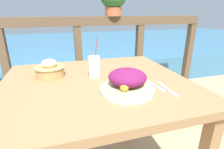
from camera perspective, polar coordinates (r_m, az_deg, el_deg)
name	(u,v)px	position (r m, az deg, el deg)	size (l,w,h in m)	color
patio_table	(97,96)	(1.03, -5.04, -7.01)	(1.04, 0.92, 0.73)	#997047
railing_fence	(78,50)	(1.84, -10.90, 7.83)	(2.80, 0.08, 1.05)	brown
sea_backdrop	(68,50)	(4.39, -14.12, 7.61)	(12.00, 4.00, 0.40)	teal
salad_plate	(127,82)	(0.85, 4.98, -2.55)	(0.26, 0.26, 0.12)	silver
drink_glass	(94,67)	(1.04, -5.80, 2.57)	(0.07, 0.07, 0.25)	silver
bread_basket	(50,70)	(1.11, -19.64, 1.54)	(0.17, 0.17, 0.11)	tan
fork	(153,85)	(0.96, 13.38, -3.27)	(0.03, 0.18, 0.00)	silver
knife	(166,89)	(0.93, 17.35, -4.39)	(0.02, 0.18, 0.00)	silver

